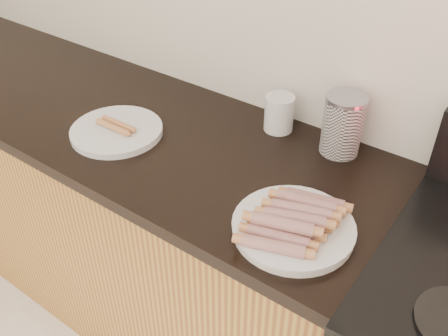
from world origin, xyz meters
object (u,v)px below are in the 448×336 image
Objects in this scene: mug at (279,113)px; canister at (343,125)px; main_plate at (293,229)px; side_plate at (117,131)px.

canister is at bearing 0.00° from mug.
canister is at bearing 99.18° from main_plate.
mug is at bearing 39.17° from side_plate.
main_plate and side_plate have the same top height.
side_plate is 0.49m from mug.
mug reaches higher than main_plate.
main_plate is at bearing -5.16° from side_plate.
mug is at bearing 125.41° from main_plate.
main_plate is at bearing -80.82° from canister.
main_plate is 1.61× the size of canister.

